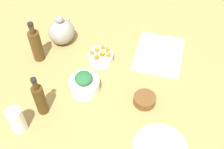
# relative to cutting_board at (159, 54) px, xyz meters

# --- Properties ---
(tabletop) EXTENTS (1.90, 1.90, 0.03)m
(tabletop) POSITION_rel_cutting_board_xyz_m (-0.26, 0.16, -0.02)
(tabletop) COLOR #A28149
(tabletop) RESTS_ON ground
(cutting_board) EXTENTS (0.32, 0.26, 0.01)m
(cutting_board) POSITION_rel_cutting_board_xyz_m (0.00, 0.00, 0.00)
(cutting_board) COLOR white
(cutting_board) RESTS_ON tabletop
(plate_tofu) EXTENTS (0.21, 0.21, 0.01)m
(plate_tofu) POSITION_rel_cutting_board_xyz_m (-0.50, -0.14, 0.00)
(plate_tofu) COLOR white
(plate_tofu) RESTS_ON tabletop
(bowl_greens) EXTENTS (0.14, 0.14, 0.06)m
(bowl_greens) POSITION_rel_cutting_board_xyz_m (-0.35, 0.25, 0.03)
(bowl_greens) COLOR white
(bowl_greens) RESTS_ON tabletop
(bowl_carrots) EXTENTS (0.12, 0.12, 0.05)m
(bowl_carrots) POSITION_rel_cutting_board_xyz_m (-0.15, 0.26, 0.02)
(bowl_carrots) COLOR white
(bowl_carrots) RESTS_ON tabletop
(bowl_small_side) EXTENTS (0.10, 0.10, 0.04)m
(bowl_small_side) POSITION_rel_cutting_board_xyz_m (-0.31, -0.02, 0.01)
(bowl_small_side) COLOR brown
(bowl_small_side) RESTS_ON tabletop
(teapot) EXTENTS (0.16, 0.13, 0.16)m
(teapot) POSITION_rel_cutting_board_xyz_m (-0.08, 0.51, 0.06)
(teapot) COLOR gray
(teapot) RESTS_ON tabletop
(bottle_0) EXTENTS (0.05, 0.05, 0.21)m
(bottle_0) POSITION_rel_cutting_board_xyz_m (-0.51, 0.37, 0.08)
(bottle_0) COLOR #443010
(bottle_0) RESTS_ON tabletop
(bottle_1) EXTENTS (0.05, 0.05, 0.22)m
(bottle_1) POSITION_rel_cutting_board_xyz_m (-0.24, 0.56, 0.08)
(bottle_1) COLOR #4C3314
(bottle_1) RESTS_ON tabletop
(drinking_glass_0) EXTENTS (0.06, 0.06, 0.12)m
(drinking_glass_0) POSITION_rel_cutting_board_xyz_m (-0.62, 0.41, 0.05)
(drinking_glass_0) COLOR white
(drinking_glass_0) RESTS_ON tabletop
(carrot_cube_0) EXTENTS (0.03, 0.03, 0.02)m
(carrot_cube_0) POSITION_rel_cutting_board_xyz_m (-0.11, 0.26, 0.05)
(carrot_cube_0) COLOR orange
(carrot_cube_0) RESTS_ON bowl_carrots
(carrot_cube_1) EXTENTS (0.02, 0.02, 0.02)m
(carrot_cube_1) POSITION_rel_cutting_board_xyz_m (-0.19, 0.26, 0.05)
(carrot_cube_1) COLOR orange
(carrot_cube_1) RESTS_ON bowl_carrots
(carrot_cube_2) EXTENTS (0.02, 0.02, 0.02)m
(carrot_cube_2) POSITION_rel_cutting_board_xyz_m (-0.16, 0.25, 0.05)
(carrot_cube_2) COLOR orange
(carrot_cube_2) RESTS_ON bowl_carrots
(carrot_cube_3) EXTENTS (0.02, 0.02, 0.02)m
(carrot_cube_3) POSITION_rel_cutting_board_xyz_m (-0.17, 0.30, 0.05)
(carrot_cube_3) COLOR orange
(carrot_cube_3) RESTS_ON bowl_carrots
(carrot_cube_4) EXTENTS (0.03, 0.03, 0.02)m
(carrot_cube_4) POSITION_rel_cutting_board_xyz_m (-0.14, 0.28, 0.05)
(carrot_cube_4) COLOR orange
(carrot_cube_4) RESTS_ON bowl_carrots
(carrot_cube_5) EXTENTS (0.03, 0.03, 0.02)m
(carrot_cube_5) POSITION_rel_cutting_board_xyz_m (-0.12, 0.23, 0.05)
(carrot_cube_5) COLOR orange
(carrot_cube_5) RESTS_ON bowl_carrots
(carrot_cube_6) EXTENTS (0.02, 0.02, 0.02)m
(carrot_cube_6) POSITION_rel_cutting_board_xyz_m (-0.15, 0.22, 0.05)
(carrot_cube_6) COLOR orange
(carrot_cube_6) RESTS_ON bowl_carrots
(chopped_greens_mound) EXTENTS (0.11, 0.11, 0.04)m
(chopped_greens_mound) POSITION_rel_cutting_board_xyz_m (-0.35, 0.25, 0.08)
(chopped_greens_mound) COLOR #256034
(chopped_greens_mound) RESTS_ON bowl_greens
(tofu_cube_2) EXTENTS (0.03, 0.03, 0.02)m
(tofu_cube_2) POSITION_rel_cutting_board_xyz_m (-0.51, -0.09, 0.02)
(tofu_cube_2) COLOR white
(tofu_cube_2) RESTS_ON plate_tofu
(tofu_cube_3) EXTENTS (0.03, 0.03, 0.02)m
(tofu_cube_3) POSITION_rel_cutting_board_xyz_m (-0.46, -0.12, 0.02)
(tofu_cube_3) COLOR silver
(tofu_cube_3) RESTS_ON plate_tofu
(dumpling_0) EXTENTS (0.07, 0.06, 0.02)m
(dumpling_0) POSITION_rel_cutting_board_xyz_m (0.06, -0.02, 0.02)
(dumpling_0) COLOR beige
(dumpling_0) RESTS_ON cutting_board
(dumpling_1) EXTENTS (0.06, 0.06, 0.03)m
(dumpling_1) POSITION_rel_cutting_board_xyz_m (-0.07, -0.03, 0.02)
(dumpling_1) COLOR beige
(dumpling_1) RESTS_ON cutting_board
(dumpling_2) EXTENTS (0.07, 0.07, 0.03)m
(dumpling_2) POSITION_rel_cutting_board_xyz_m (-0.03, 0.01, 0.02)
(dumpling_2) COLOR beige
(dumpling_2) RESTS_ON cutting_board
(dumpling_3) EXTENTS (0.07, 0.06, 0.03)m
(dumpling_3) POSITION_rel_cutting_board_xyz_m (-0.07, 0.07, 0.02)
(dumpling_3) COLOR beige
(dumpling_3) RESTS_ON cutting_board
(dumpling_4) EXTENTS (0.05, 0.06, 0.02)m
(dumpling_4) POSITION_rel_cutting_board_xyz_m (0.07, 0.05, 0.02)
(dumpling_4) COLOR beige
(dumpling_4) RESTS_ON cutting_board
(dumpling_5) EXTENTS (0.07, 0.07, 0.02)m
(dumpling_5) POSITION_rel_cutting_board_xyz_m (-0.04, -0.07, 0.02)
(dumpling_5) COLOR beige
(dumpling_5) RESTS_ON cutting_board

